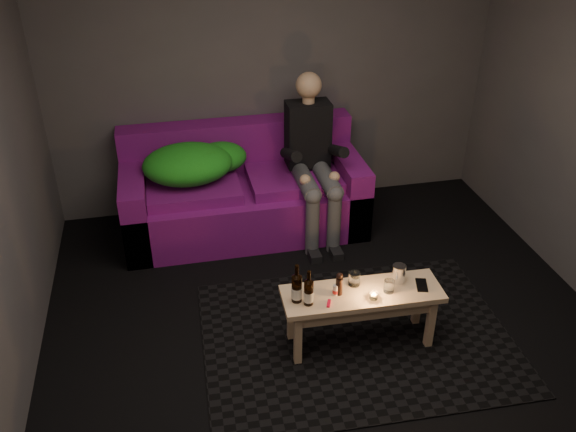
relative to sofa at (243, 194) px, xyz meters
name	(u,v)px	position (x,y,z in m)	size (l,w,h in m)	color
floor	(339,355)	(0.37, -1.82, -0.33)	(4.50, 4.50, 0.00)	black
room	(329,101)	(0.37, -1.35, 1.32)	(4.50, 4.50, 4.50)	silver
rug	(356,336)	(0.54, -1.67, -0.32)	(2.15, 1.56, 0.01)	black
sofa	(243,194)	(0.00, 0.00, 0.00)	(2.09, 0.94, 0.90)	#7A1182
green_blanket	(193,163)	(-0.42, -0.01, 0.35)	(0.92, 0.63, 0.31)	#22981B
person	(312,155)	(0.59, -0.17, 0.40)	(0.38, 0.87, 1.39)	black
coffee_table	(362,301)	(0.54, -1.72, 0.04)	(1.08, 0.38, 0.44)	#E9BE88
beer_bottle_a	(297,288)	(0.09, -1.72, 0.22)	(0.07, 0.07, 0.28)	black
beer_bottle_b	(309,292)	(0.16, -1.77, 0.21)	(0.06, 0.06, 0.26)	black
salt_shaker	(335,290)	(0.36, -1.72, 0.15)	(0.04, 0.04, 0.08)	silver
pepper_mill	(339,286)	(0.38, -1.71, 0.18)	(0.05, 0.05, 0.13)	black
tumbler_back	(354,279)	(0.51, -1.64, 0.16)	(0.08, 0.08, 0.09)	white
tealight	(374,296)	(0.59, -1.81, 0.14)	(0.06, 0.06, 0.04)	white
tumbler_front	(389,286)	(0.71, -1.76, 0.16)	(0.07, 0.07, 0.09)	white
steel_cup	(399,273)	(0.81, -1.66, 0.18)	(0.09, 0.09, 0.13)	silver
smartphone	(422,285)	(0.95, -1.75, 0.12)	(0.07, 0.15, 0.01)	black
red_lighter	(329,303)	(0.29, -1.80, 0.12)	(0.02, 0.07, 0.01)	red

